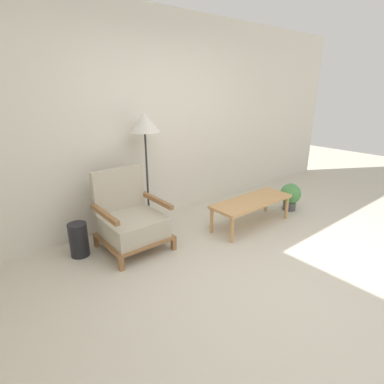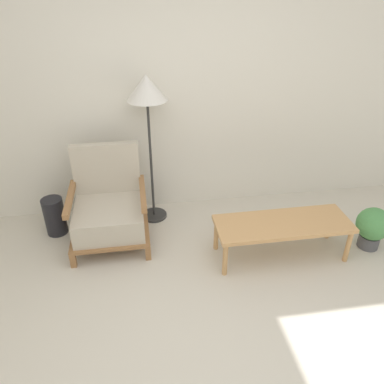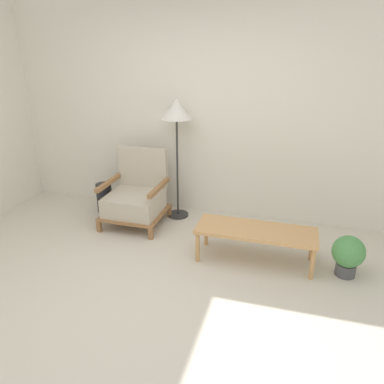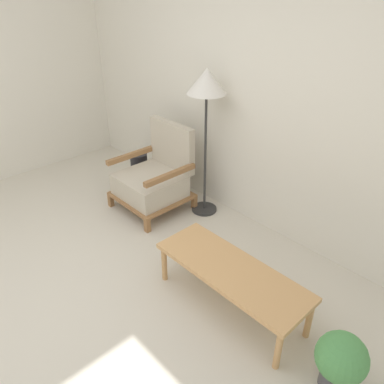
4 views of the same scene
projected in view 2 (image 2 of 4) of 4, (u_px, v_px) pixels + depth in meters
name	position (u px, v px, depth m)	size (l,w,h in m)	color
ground_plane	(214.00, 373.00, 2.42)	(14.00, 14.00, 0.00)	beige
wall_back	(172.00, 81.00, 3.57)	(8.00, 0.06, 2.70)	silver
armchair	(109.00, 209.00, 3.49)	(0.70, 0.68, 0.89)	olive
floor_lamp	(147.00, 97.00, 3.34)	(0.37, 0.37, 1.48)	#2D2D2D
coffee_table	(283.00, 226.00, 3.29)	(1.19, 0.43, 0.36)	tan
vase	(55.00, 216.00, 3.65)	(0.20, 0.20, 0.38)	black
potted_plant	(373.00, 226.00, 3.43)	(0.30, 0.30, 0.41)	#4C4C51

